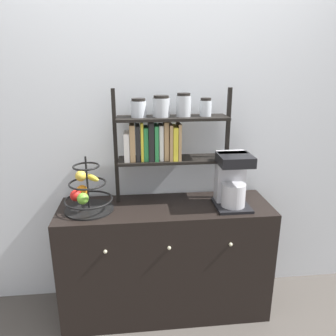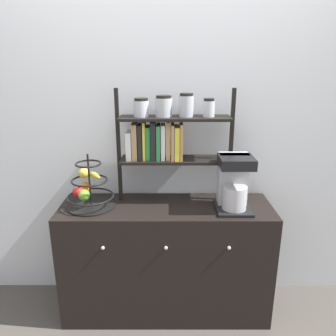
% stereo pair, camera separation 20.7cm
% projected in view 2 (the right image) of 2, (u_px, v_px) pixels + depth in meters
% --- Properties ---
extents(ground_plane, '(12.00, 12.00, 0.00)m').
position_uv_depth(ground_plane, '(166.00, 330.00, 2.19)').
color(ground_plane, '#47423D').
extents(wall_back, '(7.00, 0.05, 2.60)m').
position_uv_depth(wall_back, '(165.00, 124.00, 2.26)').
color(wall_back, silver).
rests_on(wall_back, ground_plane).
extents(sideboard, '(1.40, 0.46, 0.80)m').
position_uv_depth(sideboard, '(166.00, 259.00, 2.28)').
color(sideboard, black).
rests_on(sideboard, ground_plane).
extents(coffee_maker, '(0.22, 0.25, 0.35)m').
position_uv_depth(coffee_maker, '(233.00, 182.00, 2.07)').
color(coffee_maker, black).
rests_on(coffee_maker, sideboard).
extents(fruit_stand, '(0.31, 0.31, 0.36)m').
position_uv_depth(fruit_stand, '(87.00, 190.00, 2.11)').
color(fruit_stand, black).
rests_on(fruit_stand, sideboard).
extents(shelf_hutch, '(0.76, 0.20, 0.75)m').
position_uv_depth(shelf_hutch, '(163.00, 134.00, 2.12)').
color(shelf_hutch, black).
rests_on(shelf_hutch, sideboard).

